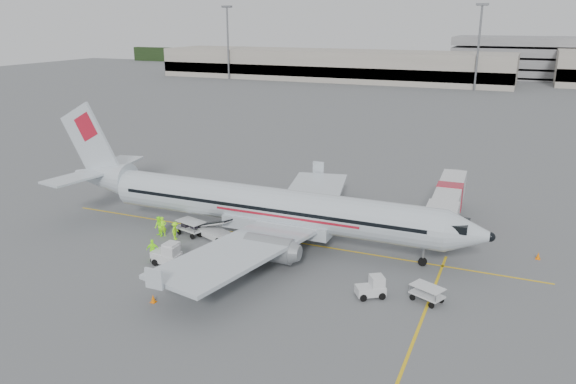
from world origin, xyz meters
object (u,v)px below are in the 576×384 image
jet_bridge (448,205)px  tug_mid (166,255)px  belt_loader (215,224)px  tug_fore (370,287)px  aircraft (269,181)px  tug_aft (166,252)px

jet_bridge → tug_mid: size_ratio=7.46×
belt_loader → tug_fore: size_ratio=2.59×
aircraft → belt_loader: size_ratio=7.60×
tug_mid → aircraft: bearing=53.4°
jet_bridge → belt_loader: (-18.20, -11.24, -0.63)m
tug_aft → tug_mid: bearing=-52.0°
aircraft → tug_fore: 13.45m
belt_loader → tug_aft: belt_loader is taller
jet_bridge → tug_fore: bearing=-102.4°
tug_fore → tug_aft: tug_aft is taller
tug_fore → tug_mid: (-16.18, -1.00, 0.03)m
tug_mid → tug_aft: tug_aft is taller
jet_bridge → belt_loader: size_ratio=3.00×
jet_bridge → aircraft: bearing=-146.9°
jet_bridge → tug_mid: jet_bridge is taller
aircraft → tug_aft: aircraft is taller
aircraft → belt_loader: (-4.53, -1.49, -3.99)m
tug_mid → jet_bridge: bearing=41.1°
belt_loader → tug_mid: belt_loader is taller
aircraft → belt_loader: bearing=-161.7°
jet_bridge → tug_mid: 25.84m
jet_bridge → tug_aft: jet_bridge is taller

